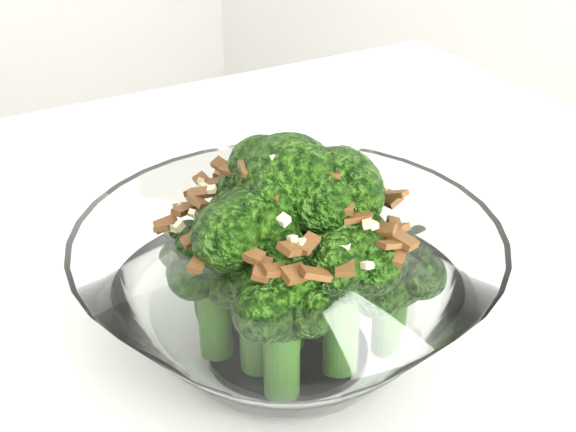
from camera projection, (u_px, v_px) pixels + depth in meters
The scene contains 1 object.
broccoli_dish at pixel (289, 279), 0.44m from camera, with size 0.23×0.23×0.14m.
Camera 1 is at (0.09, -0.14, 1.05)m, focal length 50.00 mm.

